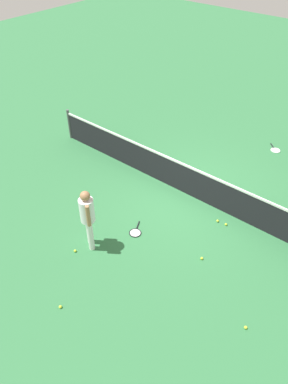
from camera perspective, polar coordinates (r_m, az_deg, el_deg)
ground_plane at (r=10.57m, az=7.04°, el=-0.42°), size 40.00×40.00×0.00m
court_net at (r=10.26m, az=7.26°, el=1.72°), size 10.09×0.09×1.07m
player_near_side at (r=8.47m, az=-8.82°, el=-3.60°), size 0.48×0.47×1.70m
tennis_racket_near_player at (r=9.38m, az=-1.34°, el=-6.28°), size 0.42×0.60×0.03m
tennis_racket_far_player at (r=13.13m, az=19.81°, el=6.21°), size 0.54×0.53×0.03m
tennis_ball_near_player at (r=8.88m, az=9.02°, el=-10.20°), size 0.07×0.07×0.07m
tennis_ball_by_net at (r=9.78m, az=12.69°, el=-4.96°), size 0.07×0.07×0.07m
tennis_ball_midcourt at (r=9.83m, az=11.43°, el=-4.45°), size 0.07×0.07×0.07m
tennis_ball_baseline at (r=8.18m, az=-12.94°, el=-17.08°), size 0.07×0.07×0.07m
tennis_ball_stray_left at (r=8.01m, az=15.61°, el=-19.72°), size 0.07×0.07×0.07m
tennis_ball_stray_right at (r=9.08m, az=-10.72°, el=-9.03°), size 0.07×0.07×0.07m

